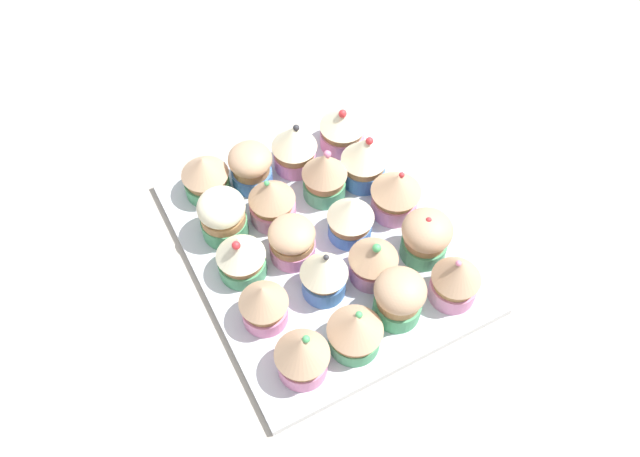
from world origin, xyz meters
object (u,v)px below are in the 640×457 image
at_px(cupcake_5, 251,166).
at_px(cupcake_13, 373,259).
at_px(cupcake_9, 355,330).
at_px(cupcake_16, 364,160).
at_px(cupcake_14, 399,297).
at_px(cupcake_17, 398,195).
at_px(cupcake_12, 351,217).
at_px(cupcake_11, 325,175).
at_px(cupcake_15, 342,127).
at_px(cupcake_4, 302,354).
at_px(cupcake_10, 294,146).
at_px(cupcake_2, 241,255).
at_px(baking_tray, 320,245).
at_px(cupcake_8, 324,273).
at_px(cupcake_1, 223,215).
at_px(cupcake_19, 456,278).
at_px(cupcake_18, 426,236).
at_px(cupcake_6, 272,200).
at_px(cupcake_3, 264,303).
at_px(cupcake_7, 292,241).
at_px(cupcake_0, 205,175).

xyz_separation_m(cupcake_5, cupcake_13, (0.20, 0.07, 0.00)).
height_order(cupcake_5, cupcake_9, cupcake_9).
bearing_deg(cupcake_16, cupcake_5, -115.53).
bearing_deg(cupcake_14, cupcake_13, 178.91).
bearing_deg(cupcake_17, cupcake_14, -31.08).
height_order(cupcake_12, cupcake_17, cupcake_17).
relative_size(cupcake_11, cupcake_15, 1.15).
height_order(cupcake_4, cupcake_9, cupcake_4).
bearing_deg(cupcake_15, cupcake_10, -86.05).
xyz_separation_m(cupcake_2, cupcake_14, (0.14, 0.14, 0.00)).
bearing_deg(cupcake_15, cupcake_16, -5.44).
bearing_deg(cupcake_14, cupcake_12, 176.74).
bearing_deg(baking_tray, cupcake_4, -34.18).
distance_m(cupcake_8, cupcake_15, 0.24).
height_order(cupcake_1, cupcake_13, cupcake_1).
relative_size(cupcake_2, cupcake_8, 0.93).
bearing_deg(cupcake_17, cupcake_19, -2.07).
distance_m(cupcake_15, cupcake_18, 0.21).
bearing_deg(cupcake_12, cupcake_14, -3.26).
distance_m(cupcake_2, cupcake_4, 0.15).
height_order(baking_tray, cupcake_13, cupcake_13).
relative_size(cupcake_6, cupcake_11, 0.92).
height_order(cupcake_3, cupcake_15, same).
distance_m(cupcake_9, cupcake_11, 0.22).
distance_m(cupcake_8, cupcake_18, 0.14).
bearing_deg(cupcake_1, cupcake_18, 54.91).
distance_m(cupcake_9, cupcake_16, 0.24).
height_order(cupcake_6, cupcake_15, cupcake_6).
height_order(baking_tray, cupcake_3, cupcake_3).
height_order(cupcake_3, cupcake_13, cupcake_13).
distance_m(cupcake_7, cupcake_11, 0.10).
bearing_deg(cupcake_9, cupcake_13, 137.29).
relative_size(cupcake_3, cupcake_7, 1.16).
xyz_separation_m(cupcake_10, cupcake_13, (0.20, 0.00, -0.00)).
bearing_deg(cupcake_16, cupcake_0, -112.02).
bearing_deg(cupcake_16, cupcake_8, -44.85).
height_order(cupcake_16, cupcake_19, cupcake_16).
bearing_deg(cupcake_13, cupcake_7, -134.71).
xyz_separation_m(cupcake_4, cupcake_11, (-0.21, 0.14, 0.00)).
bearing_deg(cupcake_0, cupcake_5, 76.64).
height_order(cupcake_15, cupcake_18, cupcake_18).
xyz_separation_m(cupcake_2, cupcake_18, (0.08, 0.21, 0.00)).
xyz_separation_m(cupcake_5, cupcake_11, (0.06, 0.08, 0.01)).
bearing_deg(cupcake_12, cupcake_1, -118.68).
bearing_deg(cupcake_5, cupcake_16, 64.47).
xyz_separation_m(baking_tray, cupcake_9, (0.14, -0.03, 0.04)).
bearing_deg(cupcake_18, cupcake_8, -94.30).
bearing_deg(cupcake_8, cupcake_6, -176.96).
height_order(cupcake_6, cupcake_13, cupcake_6).
bearing_deg(cupcake_8, cupcake_5, -177.99).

